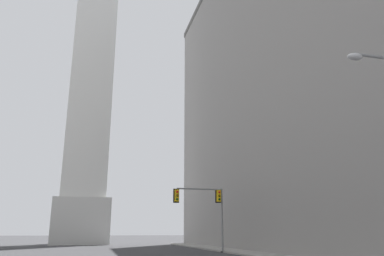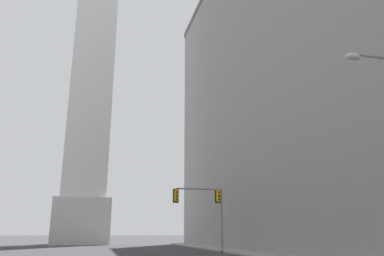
% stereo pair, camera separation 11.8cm
% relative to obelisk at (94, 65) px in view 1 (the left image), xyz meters
% --- Properties ---
extents(building_right, '(19.76, 59.58, 38.45)m').
position_rel_obelisk_xyz_m(building_right, '(26.07, -28.97, -10.45)').
color(building_right, gray).
rests_on(building_right, ground_plane).
extents(obelisk, '(8.36, 8.36, 62.58)m').
position_rel_obelisk_xyz_m(obelisk, '(0.00, 0.00, 0.00)').
color(obelisk, silver).
rests_on(obelisk, ground_plane).
extents(traffic_light_mid_right, '(4.95, 0.51, 5.91)m').
position_rel_obelisk_xyz_m(traffic_light_mid_right, '(11.93, -26.87, -25.18)').
color(traffic_light_mid_right, slate).
rests_on(traffic_light_mid_right, ground_plane).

